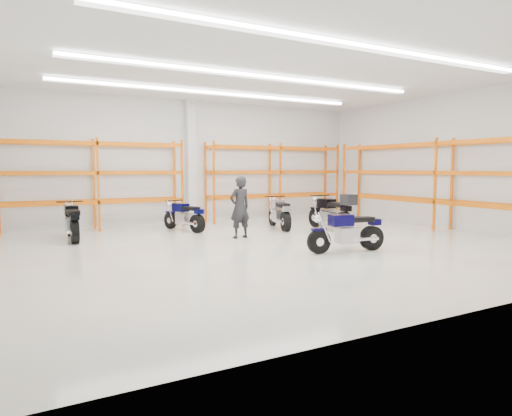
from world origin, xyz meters
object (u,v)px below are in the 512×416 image
motorcycle_back_a (72,223)px  motorcycle_back_c (280,214)px  motorcycle_back_b (185,217)px  motorcycle_back_d (333,213)px  structural_column (191,162)px  standing_man (240,207)px  motorcycle_main (350,232)px

motorcycle_back_a → motorcycle_back_c: size_ratio=1.02×
motorcycle_back_b → motorcycle_back_d: bearing=-27.8°
motorcycle_back_c → structural_column: structural_column is taller
motorcycle_back_d → standing_man: (-3.34, 0.05, 0.31)m
motorcycle_back_c → structural_column: size_ratio=0.47×
motorcycle_back_a → structural_column: (4.38, 2.22, 1.75)m
motorcycle_back_c → motorcycle_back_d: (1.26, -1.23, 0.09)m
motorcycle_back_a → motorcycle_back_d: bearing=-14.5°
motorcycle_main → motorcycle_back_c: bearing=80.7°
motorcycle_back_a → standing_man: standing_man is taller
motorcycle_back_b → standing_man: bearing=-67.8°
motorcycle_back_a → motorcycle_back_c: motorcycle_back_a is taller
motorcycle_back_a → motorcycle_back_c: 6.43m
motorcycle_back_d → structural_column: (-3.26, 4.20, 1.66)m
motorcycle_back_d → structural_column: size_ratio=0.53×
motorcycle_main → motorcycle_back_b: motorcycle_main is taller
motorcycle_back_c → standing_man: size_ratio=1.19×
motorcycle_main → motorcycle_back_b: 5.83m
motorcycle_main → motorcycle_back_c: size_ratio=0.96×
motorcycle_back_b → motorcycle_main: bearing=-67.4°
motorcycle_back_c → motorcycle_back_b: bearing=161.5°
motorcycle_back_d → standing_man: size_ratio=1.33×
motorcycle_main → standing_man: standing_man is taller
motorcycle_back_d → motorcycle_main: bearing=-122.0°
standing_man → motorcycle_back_c: bearing=-156.9°
standing_man → motorcycle_back_b: bearing=-74.2°
motorcycle_main → standing_man: (-1.36, 3.22, 0.42)m
motorcycle_back_a → motorcycle_back_d: size_ratio=0.91×
structural_column → motorcycle_back_b: bearing=-115.8°
motorcycle_back_a → structural_column: structural_column is taller
motorcycle_back_b → motorcycle_back_d: (4.22, -2.22, 0.13)m
motorcycle_back_b → structural_column: bearing=64.2°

